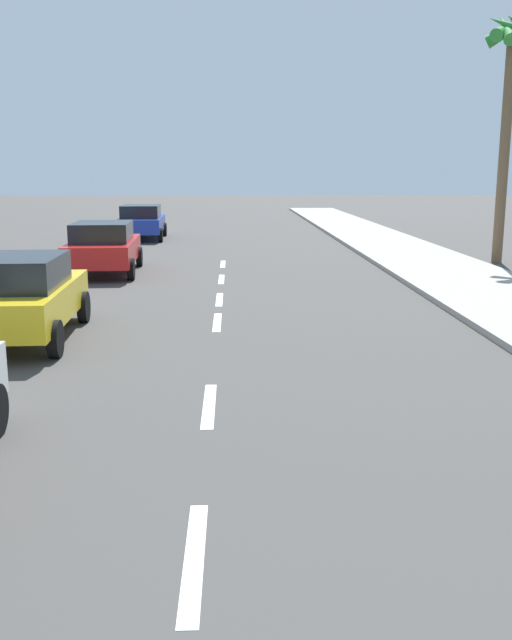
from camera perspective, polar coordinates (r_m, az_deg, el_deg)
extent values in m
plane|color=#423F3D|center=(16.49, -3.05, 1.39)|extent=(160.00, 160.00, 0.00)
cube|color=#9E998E|center=(19.57, 17.67, 2.74)|extent=(3.60, 80.00, 0.14)
cube|color=white|center=(5.91, -5.10, -18.89)|extent=(0.16, 1.80, 0.01)
cube|color=white|center=(9.33, -3.87, -6.98)|extent=(0.16, 1.80, 0.01)
cube|color=white|center=(14.37, -3.20, -0.18)|extent=(0.16, 1.80, 0.01)
cube|color=white|center=(16.95, -3.02, 1.70)|extent=(0.16, 1.80, 0.01)
cube|color=white|center=(20.18, -2.86, 3.37)|extent=(0.16, 1.80, 0.01)
cube|color=white|center=(23.56, -2.74, 4.62)|extent=(0.16, 1.80, 0.01)
cube|color=gold|center=(13.51, -18.66, 1.38)|extent=(1.90, 4.20, 0.64)
cube|color=black|center=(13.22, -19.05, 3.77)|extent=(1.61, 2.21, 0.56)
cylinder|color=black|center=(14.74, -13.97, 1.05)|extent=(0.21, 0.65, 0.64)
cylinder|color=black|center=(12.04, -16.17, -1.50)|extent=(0.21, 0.65, 0.64)
cube|color=red|center=(21.84, -12.37, 5.58)|extent=(2.11, 4.57, 0.64)
cube|color=black|center=(21.57, -12.52, 7.10)|extent=(1.78, 2.41, 0.56)
cylinder|color=black|center=(23.52, -14.15, 5.03)|extent=(0.21, 0.65, 0.64)
cylinder|color=black|center=(23.29, -9.56, 5.16)|extent=(0.21, 0.65, 0.64)
cylinder|color=black|center=(20.54, -15.46, 3.99)|extent=(0.21, 0.65, 0.64)
cylinder|color=black|center=(20.28, -10.22, 4.14)|extent=(0.21, 0.65, 0.64)
cube|color=#1E389E|center=(32.91, -9.36, 7.78)|extent=(2.07, 4.62, 0.64)
cube|color=black|center=(32.65, -9.44, 8.80)|extent=(1.76, 2.42, 0.56)
cylinder|color=black|center=(34.57, -10.70, 7.31)|extent=(0.20, 0.65, 0.64)
cylinder|color=black|center=(34.40, -7.51, 7.40)|extent=(0.20, 0.65, 0.64)
cylinder|color=black|center=(31.51, -11.34, 6.85)|extent=(0.20, 0.65, 0.64)
cylinder|color=black|center=(31.32, -7.84, 6.94)|extent=(0.20, 0.65, 0.64)
cylinder|color=brown|center=(25.09, 19.74, 13.24)|extent=(0.34, 0.34, 7.74)
cone|color=#2D8433|center=(25.62, 19.87, 21.59)|extent=(1.56, 1.52, 1.18)
cone|color=#2D8433|center=(25.42, 19.80, 21.67)|extent=(0.54, 1.50, 1.33)
cone|color=#2D8433|center=(25.25, 20.19, 21.71)|extent=(1.49, 1.53, 1.25)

